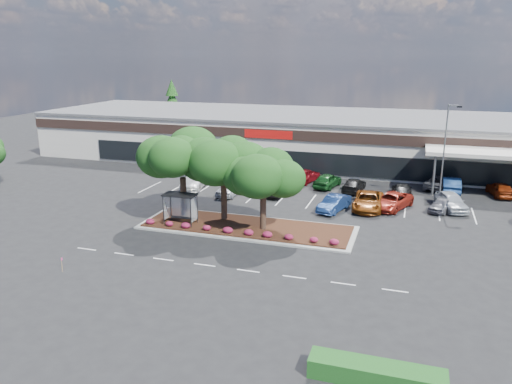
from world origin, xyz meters
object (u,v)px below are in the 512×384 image
(light_pole, at_px, (444,160))
(car_0, at_px, (194,181))
(car_1, at_px, (230,187))
(survey_stake, at_px, (62,263))

(light_pole, xyz_separation_m, car_0, (-25.36, -2.17, -3.48))
(light_pole, bearing_deg, car_1, -170.47)
(light_pole, relative_size, car_1, 2.12)
(survey_stake, bearing_deg, light_pole, 45.11)
(survey_stake, relative_size, car_0, 0.19)
(survey_stake, relative_size, car_1, 0.23)
(light_pole, height_order, survey_stake, light_pole)
(light_pole, distance_m, car_0, 25.69)
(light_pole, distance_m, car_1, 21.27)
(light_pole, relative_size, car_0, 1.79)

